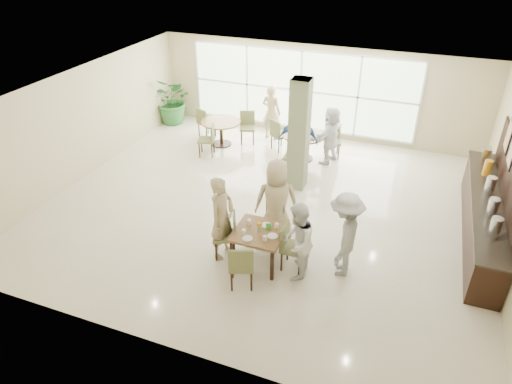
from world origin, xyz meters
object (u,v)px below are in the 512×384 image
(teen_right, at_px, (297,242))
(teen_standing, at_px, (345,235))
(potted_plant, at_px, (173,100))
(teen_far, at_px, (277,202))
(buffet_counter, at_px, (484,214))
(round_table_right, at_px, (303,140))
(adult_b, at_px, (330,135))
(adult_a, at_px, (298,141))
(adult_standing, at_px, (271,112))
(round_table_left, at_px, (221,126))
(teen_left, at_px, (222,218))
(main_table, at_px, (259,235))

(teen_right, xyz_separation_m, teen_standing, (0.79, 0.41, 0.08))
(potted_plant, bearing_deg, teen_standing, -39.16)
(teen_far, relative_size, teen_standing, 1.07)
(buffet_counter, relative_size, teen_standing, 2.71)
(round_table_right, xyz_separation_m, adult_b, (0.73, 0.10, 0.21))
(teen_right, distance_m, adult_a, 4.20)
(adult_standing, bearing_deg, teen_right, 123.04)
(round_table_right, distance_m, adult_a, 0.87)
(teen_far, height_order, adult_b, teen_far)
(teen_right, xyz_separation_m, adult_standing, (-2.55, 5.88, 0.06))
(round_table_left, distance_m, potted_plant, 2.39)
(teen_left, bearing_deg, teen_standing, -71.43)
(round_table_left, distance_m, adult_b, 3.30)
(buffet_counter, xyz_separation_m, teen_right, (-3.34, -2.61, 0.24))
(round_table_right, xyz_separation_m, adult_a, (0.06, -0.81, 0.31))
(buffet_counter, height_order, adult_b, buffet_counter)
(adult_standing, bearing_deg, teen_standing, 131.02)
(teen_left, relative_size, teen_standing, 1.01)
(main_table, height_order, teen_standing, teen_standing)
(teen_right, xyz_separation_m, adult_b, (-0.50, 4.94, 0.02))
(round_table_right, bearing_deg, round_table_left, 178.38)
(round_table_right, xyz_separation_m, teen_left, (-0.33, -4.75, 0.29))
(main_table, height_order, potted_plant, potted_plant)
(teen_standing, bearing_deg, teen_far, -112.36)
(round_table_right, height_order, buffet_counter, buffet_counter)
(round_table_left, distance_m, teen_right, 6.21)
(round_table_left, height_order, buffet_counter, buffet_counter)
(teen_right, bearing_deg, adult_b, 179.69)
(round_table_left, bearing_deg, main_table, -57.88)
(main_table, xyz_separation_m, buffet_counter, (4.12, 2.51, -0.11))
(main_table, relative_size, potted_plant, 0.61)
(potted_plant, xyz_separation_m, teen_standing, (6.75, -5.50, 0.08))
(main_table, height_order, round_table_left, same)
(round_table_left, relative_size, adult_b, 0.73)
(round_table_right, distance_m, teen_right, 5.00)
(round_table_right, bearing_deg, teen_left, -93.93)
(round_table_left, xyz_separation_m, adult_a, (2.62, -0.89, 0.32))
(teen_far, xyz_separation_m, adult_standing, (-1.82, 4.92, -0.08))
(potted_plant, relative_size, teen_standing, 0.91)
(teen_far, bearing_deg, buffet_counter, -178.82)
(teen_left, distance_m, adult_standing, 5.87)
(main_table, xyz_separation_m, potted_plant, (-5.18, 5.80, 0.13))
(adult_b, distance_m, adult_standing, 2.25)
(teen_far, distance_m, adult_standing, 5.25)
(round_table_right, xyz_separation_m, buffet_counter, (4.58, -2.23, -0.04))
(teen_right, height_order, teen_standing, teen_standing)
(teen_standing, height_order, adult_standing, teen_standing)
(potted_plant, height_order, adult_standing, adult_standing)
(teen_far, bearing_deg, teen_left, 25.40)
(potted_plant, xyz_separation_m, teen_far, (5.24, -4.95, 0.14))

